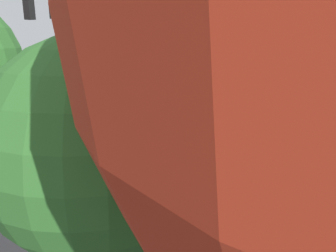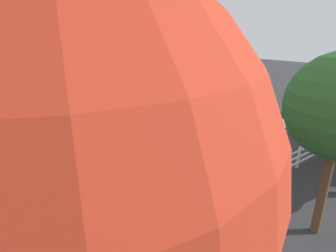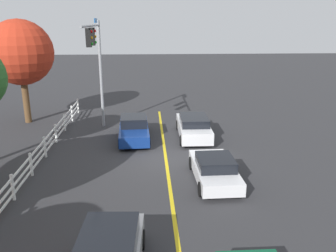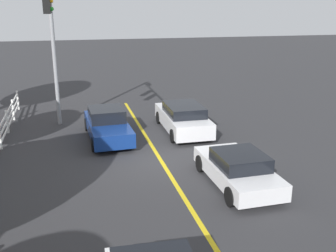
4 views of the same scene
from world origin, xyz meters
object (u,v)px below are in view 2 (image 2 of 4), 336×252
at_px(car_4, 176,120).
at_px(tree_1, 77,166).
at_px(car_3, 91,138).
at_px(car_2, 123,161).
at_px(car_0, 254,103).
at_px(car_1, 277,118).

distance_m(car_4, tree_1, 16.28).
bearing_deg(car_3, car_2, 93.49).
height_order(car_0, tree_1, tree_1).
relative_size(car_1, car_3, 0.94).
bearing_deg(car_4, car_1, 144.47).
bearing_deg(car_3, tree_1, 71.29).
xyz_separation_m(car_0, tree_1, (19.08, 11.40, 4.29)).
bearing_deg(car_4, car_2, 30.95).
xyz_separation_m(car_0, car_1, (2.53, 3.88, 0.02)).
bearing_deg(car_2, car_1, -3.82).
relative_size(car_0, car_1, 1.07).
bearing_deg(car_2, tree_1, -121.09).
xyz_separation_m(car_3, car_4, (-6.36, -0.14, -0.09)).
bearing_deg(tree_1, car_1, -155.58).
height_order(car_1, tree_1, tree_1).
distance_m(car_1, tree_1, 18.67).
bearing_deg(car_0, car_2, 13.55).
xyz_separation_m(car_0, car_3, (14.97, -0.16, 0.03)).
bearing_deg(car_3, car_0, -179.76).
relative_size(car_1, tree_1, 0.61).
bearing_deg(tree_1, car_3, -109.55).
distance_m(car_2, car_3, 3.74).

